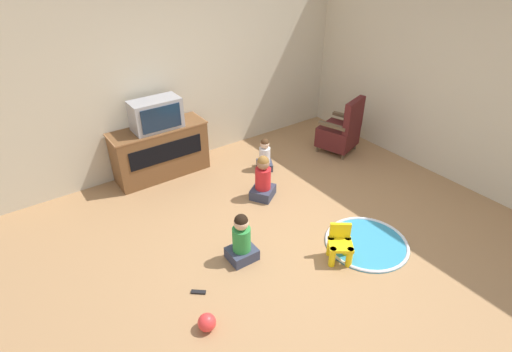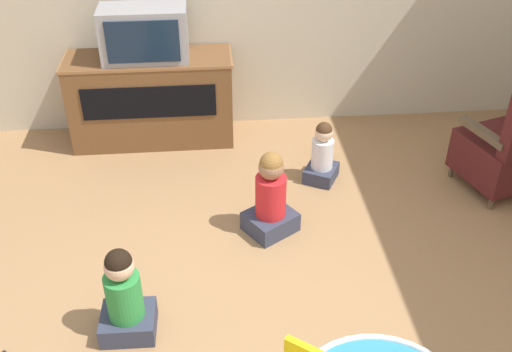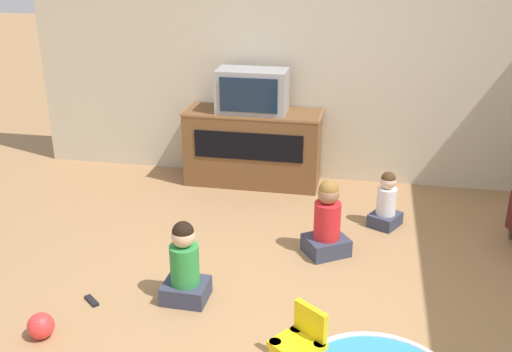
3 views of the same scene
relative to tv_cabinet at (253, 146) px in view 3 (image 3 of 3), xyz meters
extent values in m
plane|color=#9E754C|center=(0.63, -2.25, -0.39)|extent=(30.00, 30.00, 0.00)
cube|color=beige|center=(0.56, 0.31, 1.05)|extent=(5.85, 0.12, 2.88)
cube|color=brown|center=(0.00, 0.00, -0.01)|extent=(1.34, 0.46, 0.76)
cube|color=#90603A|center=(0.00, 0.00, 0.36)|extent=(1.37, 0.47, 0.02)
cube|color=black|center=(0.00, -0.23, 0.08)|extent=(1.07, 0.01, 0.27)
cube|color=#939399|center=(0.00, -0.03, 0.58)|extent=(0.68, 0.35, 0.42)
cube|color=#142338|center=(0.00, -0.21, 0.58)|extent=(0.56, 0.02, 0.33)
cylinder|color=brown|center=(2.37, -0.81, -0.34)|extent=(0.04, 0.04, 0.10)
cylinder|color=yellow|center=(0.80, -2.71, -0.27)|extent=(0.07, 0.07, 0.24)
cube|color=yellow|center=(0.82, -2.84, -0.17)|extent=(0.35, 0.35, 0.04)
cube|color=yellow|center=(0.88, -2.75, -0.06)|extent=(0.21, 0.17, 0.19)
cube|color=#33384C|center=(0.87, -1.35, -0.32)|extent=(0.42, 0.41, 0.14)
cylinder|color=red|center=(0.87, -1.35, -0.10)|extent=(0.21, 0.21, 0.30)
sphere|color=#9E7051|center=(0.87, -1.35, 0.13)|extent=(0.17, 0.17, 0.17)
sphere|color=olive|center=(0.87, -1.35, 0.16)|extent=(0.16, 0.16, 0.16)
cube|color=#33384C|center=(-0.04, -2.19, -0.33)|extent=(0.31, 0.27, 0.13)
cylinder|color=#2D8C3F|center=(-0.04, -2.19, -0.12)|extent=(0.20, 0.20, 0.29)
sphere|color=#D8AD8C|center=(-0.04, -2.19, 0.11)|extent=(0.16, 0.16, 0.16)
sphere|color=black|center=(-0.04, -2.19, 0.13)|extent=(0.15, 0.15, 0.15)
cube|color=#33384C|center=(1.33, -0.75, -0.34)|extent=(0.32, 0.33, 0.11)
cylinder|color=silver|center=(1.33, -0.75, -0.16)|extent=(0.17, 0.17, 0.24)
sphere|color=beige|center=(1.33, -0.75, 0.03)|extent=(0.14, 0.14, 0.14)
sphere|color=#472D19|center=(1.33, -0.75, 0.05)|extent=(0.13, 0.13, 0.13)
sphere|color=red|center=(-0.82, -2.78, -0.31)|extent=(0.17, 0.17, 0.17)
cube|color=black|center=(-0.68, -2.35, -0.38)|extent=(0.14, 0.13, 0.02)
camera|label=1|loc=(-1.83, -4.98, 2.74)|focal=28.00mm
camera|label=2|loc=(0.47, -4.61, 2.29)|focal=42.00mm
camera|label=3|loc=(1.12, -5.61, 1.98)|focal=42.00mm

